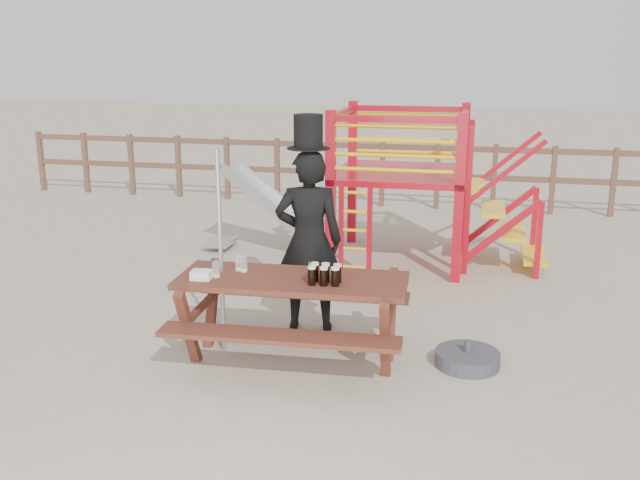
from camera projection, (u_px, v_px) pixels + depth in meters
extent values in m
plane|color=tan|center=(332.00, 369.00, 6.51)|extent=(60.00, 60.00, 0.00)
cube|color=brown|center=(410.00, 147.00, 12.82)|extent=(15.00, 0.06, 0.10)
cube|color=brown|center=(409.00, 175.00, 12.95)|extent=(15.00, 0.06, 0.10)
cube|color=brown|center=(41.00, 161.00, 14.52)|extent=(0.09, 0.09, 1.20)
cube|color=brown|center=(86.00, 163.00, 14.31)|extent=(0.09, 0.09, 1.20)
cube|color=brown|center=(131.00, 165.00, 14.10)|extent=(0.09, 0.09, 1.20)
cube|color=brown|center=(179.00, 166.00, 13.89)|extent=(0.09, 0.09, 1.20)
cube|color=brown|center=(227.00, 168.00, 13.69)|extent=(0.09, 0.09, 1.20)
cube|color=brown|center=(277.00, 170.00, 13.48)|extent=(0.09, 0.09, 1.20)
cube|color=brown|center=(329.00, 172.00, 13.27)|extent=(0.09, 0.09, 1.20)
cube|color=brown|center=(382.00, 174.00, 13.06)|extent=(0.09, 0.09, 1.20)
cube|color=brown|center=(437.00, 176.00, 12.85)|extent=(0.09, 0.09, 1.20)
cube|color=brown|center=(494.00, 178.00, 12.64)|extent=(0.09, 0.09, 1.20)
cube|color=brown|center=(553.00, 180.00, 12.43)|extent=(0.09, 0.09, 1.20)
cube|color=brown|center=(614.00, 183.00, 12.22)|extent=(0.09, 0.09, 1.20)
cube|color=#B40C1A|center=(330.00, 194.00, 9.00)|extent=(0.12, 0.12, 2.10)
cube|color=#B40C1A|center=(459.00, 200.00, 8.67)|extent=(0.12, 0.12, 2.10)
cube|color=#B40C1A|center=(352.00, 173.00, 10.51)|extent=(0.12, 0.12, 2.10)
cube|color=#B40C1A|center=(463.00, 177.00, 10.18)|extent=(0.12, 0.12, 2.10)
cube|color=#B40C1A|center=(401.00, 174.00, 9.55)|extent=(1.72, 1.72, 0.08)
cube|color=#B40C1A|center=(396.00, 119.00, 8.59)|extent=(1.60, 0.08, 0.08)
cube|color=#B40C1A|center=(409.00, 109.00, 10.10)|extent=(1.60, 0.08, 0.08)
cube|color=#B40C1A|center=(343.00, 113.00, 9.51)|extent=(0.08, 1.60, 0.08)
cube|color=#B40C1A|center=(465.00, 115.00, 9.17)|extent=(0.08, 1.60, 0.08)
cylinder|color=yellow|center=(394.00, 170.00, 8.75)|extent=(1.50, 0.05, 0.05)
cylinder|color=yellow|center=(407.00, 152.00, 10.26)|extent=(1.50, 0.05, 0.05)
cylinder|color=yellow|center=(395.00, 156.00, 8.70)|extent=(1.50, 0.05, 0.05)
cylinder|color=yellow|center=(408.00, 140.00, 10.21)|extent=(1.50, 0.05, 0.05)
cylinder|color=yellow|center=(395.00, 141.00, 8.66)|extent=(1.50, 0.05, 0.05)
cylinder|color=yellow|center=(408.00, 127.00, 10.16)|extent=(1.50, 0.05, 0.05)
cylinder|color=yellow|center=(395.00, 126.00, 8.61)|extent=(1.50, 0.05, 0.05)
cylinder|color=yellow|center=(409.00, 114.00, 10.12)|extent=(1.50, 0.05, 0.05)
cube|color=#B40C1A|center=(341.00, 232.00, 8.94)|extent=(0.06, 0.06, 1.20)
cube|color=#B40C1A|center=(370.00, 234.00, 8.87)|extent=(0.06, 0.06, 1.20)
cylinder|color=yellow|center=(355.00, 267.00, 9.02)|extent=(0.36, 0.04, 0.04)
cylinder|color=yellow|center=(355.00, 249.00, 8.96)|extent=(0.36, 0.04, 0.04)
cylinder|color=yellow|center=(355.00, 230.00, 8.90)|extent=(0.36, 0.04, 0.04)
cylinder|color=yellow|center=(356.00, 212.00, 8.84)|extent=(0.36, 0.04, 0.04)
cylinder|color=yellow|center=(356.00, 193.00, 8.77)|extent=(0.36, 0.04, 0.04)
cube|color=yellow|center=(473.00, 186.00, 9.38)|extent=(0.30, 0.90, 0.06)
cube|color=yellow|center=(493.00, 209.00, 9.40)|extent=(0.30, 0.90, 0.06)
cube|color=yellow|center=(513.00, 232.00, 9.42)|extent=(0.30, 0.90, 0.06)
cube|color=yellow|center=(533.00, 255.00, 9.44)|extent=(0.30, 0.90, 0.06)
cube|color=#B40C1A|center=(502.00, 231.00, 9.00)|extent=(0.95, 0.08, 0.86)
cube|color=#B40C1A|center=(501.00, 215.00, 9.85)|extent=(0.95, 0.08, 0.86)
cube|color=silver|center=(280.00, 210.00, 10.06)|extent=(1.53, 0.55, 1.21)
cube|color=silver|center=(274.00, 211.00, 9.79)|extent=(1.58, 0.04, 1.28)
cube|color=silver|center=(285.00, 203.00, 10.30)|extent=(1.58, 0.04, 1.28)
cube|color=silver|center=(221.00, 242.00, 10.38)|extent=(0.35, 0.55, 0.05)
cube|color=brown|center=(292.00, 281.00, 6.50)|extent=(2.12, 0.88, 0.05)
cube|color=brown|center=(278.00, 337.00, 6.03)|extent=(2.10, 0.39, 0.04)
cube|color=brown|center=(304.00, 292.00, 7.12)|extent=(2.10, 0.39, 0.04)
cube|color=brown|center=(201.00, 316.00, 6.75)|extent=(0.14, 1.26, 0.75)
cube|color=brown|center=(388.00, 329.00, 6.45)|extent=(0.14, 1.26, 0.75)
imported|color=black|center=(309.00, 241.00, 7.23)|extent=(0.76, 0.57, 1.88)
cube|color=#0E9D31|center=(309.00, 216.00, 7.32)|extent=(0.08, 0.03, 0.44)
cylinder|color=black|center=(308.00, 148.00, 6.98)|extent=(0.43, 0.43, 0.01)
cylinder|color=black|center=(308.00, 131.00, 6.94)|extent=(0.29, 0.29, 0.33)
cube|color=white|center=(309.00, 118.00, 7.05)|extent=(0.15, 0.03, 0.04)
cylinder|color=#B2B2B7|center=(221.00, 254.00, 6.65)|extent=(0.04, 0.04, 1.95)
cylinder|color=#39393F|center=(467.00, 359.00, 6.56)|extent=(0.59, 0.59, 0.14)
cylinder|color=#39393F|center=(468.00, 346.00, 6.52)|extent=(0.07, 0.07, 0.11)
cube|color=white|center=(201.00, 275.00, 6.44)|extent=(0.19, 0.15, 0.08)
cylinder|color=black|center=(312.00, 277.00, 6.28)|extent=(0.07, 0.07, 0.15)
cylinder|color=#F9EDCB|center=(312.00, 267.00, 6.26)|extent=(0.07, 0.07, 0.02)
cylinder|color=black|center=(324.00, 277.00, 6.26)|extent=(0.07, 0.07, 0.15)
cylinder|color=#F9EDCB|center=(324.00, 268.00, 6.24)|extent=(0.07, 0.07, 0.02)
cylinder|color=black|center=(335.00, 278.00, 6.25)|extent=(0.07, 0.07, 0.15)
cylinder|color=#F9EDCB|center=(335.00, 268.00, 6.23)|extent=(0.07, 0.07, 0.02)
cylinder|color=black|center=(315.00, 273.00, 6.38)|extent=(0.07, 0.07, 0.15)
cylinder|color=#F9EDCB|center=(315.00, 264.00, 6.36)|extent=(0.07, 0.07, 0.02)
cylinder|color=black|center=(326.00, 274.00, 6.36)|extent=(0.07, 0.07, 0.15)
cylinder|color=#F9EDCB|center=(326.00, 264.00, 6.34)|extent=(0.07, 0.07, 0.02)
cylinder|color=black|center=(337.00, 275.00, 6.34)|extent=(0.07, 0.07, 0.15)
cylinder|color=#F9EDCB|center=(338.00, 265.00, 6.32)|extent=(0.07, 0.07, 0.02)
cylinder|color=silver|center=(244.00, 264.00, 6.65)|extent=(0.07, 0.07, 0.15)
cylinder|color=#F9EDCB|center=(244.00, 271.00, 6.66)|extent=(0.06, 0.06, 0.02)
cylinder|color=silver|center=(216.00, 269.00, 6.50)|extent=(0.07, 0.07, 0.15)
cylinder|color=#F9EDCB|center=(216.00, 276.00, 6.51)|extent=(0.06, 0.06, 0.02)
cylinder|color=silver|center=(239.00, 263.00, 6.69)|extent=(0.07, 0.07, 0.15)
cylinder|color=#F9EDCB|center=(239.00, 269.00, 6.71)|extent=(0.06, 0.06, 0.02)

